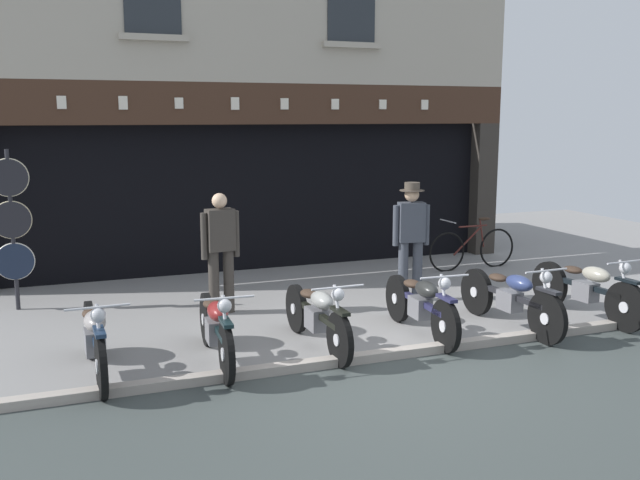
{
  "coord_description": "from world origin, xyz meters",
  "views": [
    {
      "loc": [
        -3.48,
        -6.91,
        2.74
      ],
      "look_at": [
        0.15,
        2.55,
        0.97
      ],
      "focal_mm": 39.89,
      "sensor_mm": 36.0,
      "label": 1
    }
  ],
  "objects_px": {
    "salesman_left": "(221,247)",
    "tyre_sign_pole": "(12,221)",
    "motorcycle_center_left": "(317,315)",
    "advert_board_near": "(368,172)",
    "motorcycle_center_right": "(511,297)",
    "motorcycle_right": "(587,288)",
    "advert_board_far": "(418,177)",
    "motorcycle_center": "(421,304)",
    "shopkeeper_center": "(411,235)",
    "motorcycle_left": "(216,327)",
    "leaning_bicycle": "(473,248)",
    "motorcycle_far_left": "(95,338)"
  },
  "relations": [
    {
      "from": "motorcycle_right",
      "to": "salesman_left",
      "type": "height_order",
      "value": "salesman_left"
    },
    {
      "from": "advert_board_near",
      "to": "salesman_left",
      "type": "bearing_deg",
      "value": -141.9
    },
    {
      "from": "advert_board_far",
      "to": "motorcycle_center",
      "type": "bearing_deg",
      "value": -118.15
    },
    {
      "from": "motorcycle_far_left",
      "to": "salesman_left",
      "type": "relative_size",
      "value": 1.15
    },
    {
      "from": "motorcycle_center_right",
      "to": "advert_board_near",
      "type": "relative_size",
      "value": 1.92
    },
    {
      "from": "motorcycle_center",
      "to": "advert_board_far",
      "type": "distance_m",
      "value": 5.45
    },
    {
      "from": "motorcycle_left",
      "to": "salesman_left",
      "type": "relative_size",
      "value": 1.17
    },
    {
      "from": "leaning_bicycle",
      "to": "advert_board_far",
      "type": "bearing_deg",
      "value": 11.04
    },
    {
      "from": "shopkeeper_center",
      "to": "motorcycle_center",
      "type": "bearing_deg",
      "value": 78.06
    },
    {
      "from": "shopkeeper_center",
      "to": "tyre_sign_pole",
      "type": "height_order",
      "value": "tyre_sign_pole"
    },
    {
      "from": "motorcycle_center_left",
      "to": "leaning_bicycle",
      "type": "relative_size",
      "value": 1.12
    },
    {
      "from": "motorcycle_center",
      "to": "motorcycle_center_right",
      "type": "bearing_deg",
      "value": 176.33
    },
    {
      "from": "shopkeeper_center",
      "to": "advert_board_far",
      "type": "bearing_deg",
      "value": -108.53
    },
    {
      "from": "motorcycle_far_left",
      "to": "motorcycle_center_left",
      "type": "distance_m",
      "value": 2.53
    },
    {
      "from": "leaning_bicycle",
      "to": "motorcycle_center_right",
      "type": "bearing_deg",
      "value": 153.35
    },
    {
      "from": "advert_board_near",
      "to": "advert_board_far",
      "type": "distance_m",
      "value": 1.11
    },
    {
      "from": "tyre_sign_pole",
      "to": "salesman_left",
      "type": "bearing_deg",
      "value": -24.37
    },
    {
      "from": "motorcycle_center",
      "to": "tyre_sign_pole",
      "type": "distance_m",
      "value": 5.8
    },
    {
      "from": "shopkeeper_center",
      "to": "advert_board_near",
      "type": "distance_m",
      "value": 3.23
    },
    {
      "from": "motorcycle_far_left",
      "to": "tyre_sign_pole",
      "type": "distance_m",
      "value": 3.41
    },
    {
      "from": "salesman_left",
      "to": "shopkeeper_center",
      "type": "relative_size",
      "value": 0.95
    },
    {
      "from": "motorcycle_left",
      "to": "leaning_bicycle",
      "type": "xyz_separation_m",
      "value": [
        5.47,
        3.28,
        -0.04
      ]
    },
    {
      "from": "salesman_left",
      "to": "tyre_sign_pole",
      "type": "xyz_separation_m",
      "value": [
        -2.69,
        1.22,
        0.34
      ]
    },
    {
      "from": "motorcycle_right",
      "to": "motorcycle_center_right",
      "type": "bearing_deg",
      "value": -2.11
    },
    {
      "from": "motorcycle_center",
      "to": "advert_board_near",
      "type": "distance_m",
      "value": 5.07
    },
    {
      "from": "motorcycle_center_left",
      "to": "tyre_sign_pole",
      "type": "xyz_separation_m",
      "value": [
        -3.4,
        3.15,
        0.87
      ]
    },
    {
      "from": "motorcycle_far_left",
      "to": "motorcycle_center",
      "type": "height_order",
      "value": "motorcycle_far_left"
    },
    {
      "from": "motorcycle_left",
      "to": "shopkeeper_center",
      "type": "distance_m",
      "value": 3.8
    },
    {
      "from": "motorcycle_far_left",
      "to": "advert_board_far",
      "type": "relative_size",
      "value": 2.0
    },
    {
      "from": "motorcycle_center_right",
      "to": "leaning_bicycle",
      "type": "height_order",
      "value": "leaning_bicycle"
    },
    {
      "from": "motorcycle_far_left",
      "to": "leaning_bicycle",
      "type": "height_order",
      "value": "leaning_bicycle"
    },
    {
      "from": "salesman_left",
      "to": "motorcycle_center_left",
      "type": "bearing_deg",
      "value": 103.05
    },
    {
      "from": "shopkeeper_center",
      "to": "motorcycle_left",
      "type": "bearing_deg",
      "value": 38.71
    },
    {
      "from": "motorcycle_center_left",
      "to": "motorcycle_center",
      "type": "xyz_separation_m",
      "value": [
        1.39,
        -0.01,
        0.01
      ]
    },
    {
      "from": "motorcycle_far_left",
      "to": "motorcycle_left",
      "type": "distance_m",
      "value": 1.29
    },
    {
      "from": "shopkeeper_center",
      "to": "motorcycle_center_left",
      "type": "bearing_deg",
      "value": 49.31
    },
    {
      "from": "salesman_left",
      "to": "advert_board_far",
      "type": "height_order",
      "value": "advert_board_far"
    },
    {
      "from": "motorcycle_center_left",
      "to": "tyre_sign_pole",
      "type": "distance_m",
      "value": 4.72
    },
    {
      "from": "motorcycle_center_left",
      "to": "motorcycle_right",
      "type": "distance_m",
      "value": 3.89
    },
    {
      "from": "motorcycle_far_left",
      "to": "motorcycle_center_right",
      "type": "height_order",
      "value": "motorcycle_far_left"
    },
    {
      "from": "advert_board_near",
      "to": "motorcycle_center_left",
      "type": "bearing_deg",
      "value": -120.9
    },
    {
      "from": "motorcycle_far_left",
      "to": "advert_board_far",
      "type": "bearing_deg",
      "value": -145.13
    },
    {
      "from": "motorcycle_center_left",
      "to": "motorcycle_center",
      "type": "distance_m",
      "value": 1.39
    },
    {
      "from": "motorcycle_left",
      "to": "advert_board_near",
      "type": "height_order",
      "value": "advert_board_near"
    },
    {
      "from": "advert_board_far",
      "to": "motorcycle_center_left",
      "type": "bearing_deg",
      "value": -129.79
    },
    {
      "from": "motorcycle_center",
      "to": "advert_board_near",
      "type": "height_order",
      "value": "advert_board_near"
    },
    {
      "from": "motorcycle_center",
      "to": "leaning_bicycle",
      "type": "xyz_separation_m",
      "value": [
        2.84,
        3.21,
        -0.04
      ]
    },
    {
      "from": "advert_board_near",
      "to": "motorcycle_center_right",
      "type": "bearing_deg",
      "value": -92.05
    },
    {
      "from": "motorcycle_center_left",
      "to": "leaning_bicycle",
      "type": "xyz_separation_m",
      "value": [
        4.23,
        3.2,
        -0.03
      ]
    },
    {
      "from": "motorcycle_center_right",
      "to": "advert_board_near",
      "type": "bearing_deg",
      "value": -94.24
    }
  ]
}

